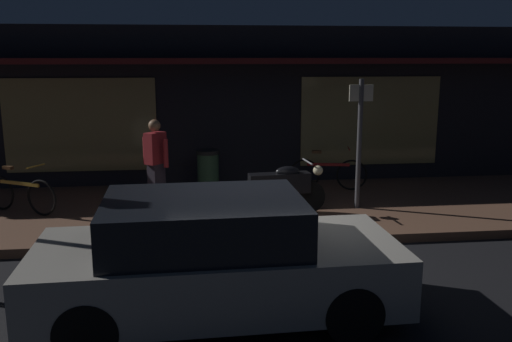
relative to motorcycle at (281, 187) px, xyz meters
The scene contains 10 objects.
ground_plane 2.54m from the motorcycle, 107.11° to the right, with size 60.00×60.00×0.00m, color black.
sidewalk_slab 1.13m from the motorcycle, 138.03° to the left, with size 18.00×4.00×0.15m, color brown.
storefront_building 4.26m from the motorcycle, 100.15° to the left, with size 18.00×3.30×3.60m.
motorcycle is the anchor object (origin of this frame).
bicycle_parked 2.15m from the motorcycle, 53.06° to the left, with size 1.64×0.45×0.91m.
bicycle_extra 4.74m from the motorcycle, behind, with size 1.46×0.87×0.91m.
person_photographer 2.38m from the motorcycle, 162.49° to the left, with size 0.52×0.47×1.67m.
sign_post 1.75m from the motorcycle, 10.41° to the left, with size 0.44×0.09×2.40m.
trash_bin 2.04m from the motorcycle, 127.70° to the left, with size 0.48×0.48×0.93m.
parked_car_near 3.80m from the motorcycle, 110.93° to the right, with size 4.14×1.86×1.42m.
Camera 1 is at (-0.85, -7.11, 2.97)m, focal length 38.64 mm.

